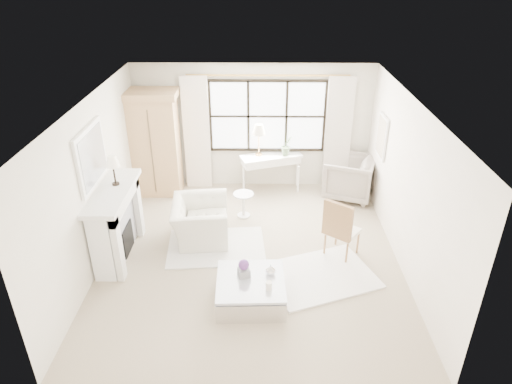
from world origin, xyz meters
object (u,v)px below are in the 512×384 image
club_armchair (200,221)px  coffee_table (251,291)px  console_table (271,172)px  armoire (154,143)px

club_armchair → coffee_table: 1.94m
club_armchair → coffee_table: club_armchair is taller
console_table → coffee_table: bearing=-114.4°
armoire → console_table: 2.56m
console_table → club_armchair: (-1.31, -1.99, -0.04)m
armoire → coffee_table: armoire is taller
armoire → club_armchair: armoire is taller
club_armchair → coffee_table: bearing=-155.7°
console_table → coffee_table: (-0.36, -3.68, -0.22)m
armoire → console_table: armoire is taller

